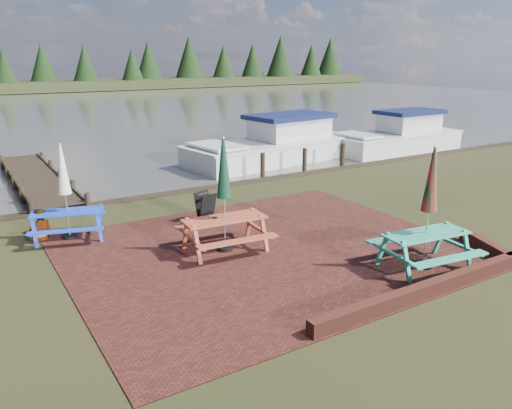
{
  "coord_description": "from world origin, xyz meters",
  "views": [
    {
      "loc": [
        -6.01,
        -8.25,
        4.44
      ],
      "look_at": [
        0.03,
        1.55,
        1.0
      ],
      "focal_mm": 35.0,
      "sensor_mm": 36.0,
      "label": 1
    }
  ],
  "objects": [
    {
      "name": "paving",
      "position": [
        0.0,
        1.0,
        0.01
      ],
      "size": [
        9.0,
        7.5,
        0.02
      ],
      "primitive_type": "cube",
      "color": "#341610",
      "rests_on": "ground"
    },
    {
      "name": "water",
      "position": [
        0.0,
        37.0,
        0.0
      ],
      "size": [
        120.0,
        60.0,
        0.02
      ],
      "primitive_type": "cube",
      "color": "#413D37",
      "rests_on": "ground"
    },
    {
      "name": "jetty",
      "position": [
        -3.5,
        11.28,
        0.11
      ],
      "size": [
        1.76,
        9.08,
        1.0
      ],
      "color": "black",
      "rests_on": "ground"
    },
    {
      "name": "boat_far",
      "position": [
        13.25,
        9.25,
        0.46
      ],
      "size": [
        7.14,
        2.62,
        2.22
      ],
      "rotation": [
        0.0,
        0.0,
        1.59
      ],
      "color": "silver",
      "rests_on": "ground"
    },
    {
      "name": "ground",
      "position": [
        0.0,
        0.0,
        0.0
      ],
      "size": [
        120.0,
        120.0,
        0.0
      ],
      "primitive_type": "plane",
      "color": "black",
      "rests_on": "ground"
    },
    {
      "name": "person",
      "position": [
        -4.43,
        4.57,
        0.81
      ],
      "size": [
        0.65,
        0.49,
        1.61
      ],
      "primitive_type": "imported",
      "rotation": [
        0.0,
        0.0,
        3.33
      ],
      "color": "gray",
      "rests_on": "ground"
    },
    {
      "name": "chalkboard",
      "position": [
        -0.29,
        3.69,
        0.43
      ],
      "size": [
        0.55,
        0.62,
        0.84
      ],
      "rotation": [
        0.0,
        0.0,
        0.27
      ],
      "color": "black",
      "rests_on": "ground"
    },
    {
      "name": "picnic_table_red",
      "position": [
        -0.84,
        1.53,
        0.94
      ],
      "size": [
        2.07,
        1.87,
        2.68
      ],
      "rotation": [
        0.0,
        0.0,
        -0.08
      ],
      "color": "#A9482B",
      "rests_on": "ground"
    },
    {
      "name": "brick_wall",
      "position": [
        2.15,
        -2.42,
        0.15
      ],
      "size": [
        6.21,
        1.79,
        0.3
      ],
      "color": "#4C1E16",
      "rests_on": "ground"
    },
    {
      "name": "picnic_table_blue",
      "position": [
        -3.8,
        4.3,
        0.84
      ],
      "size": [
        2.11,
        1.99,
        2.41
      ],
      "rotation": [
        0.0,
        0.0,
        -0.3
      ],
      "color": "blue",
      "rests_on": "ground"
    },
    {
      "name": "picnic_table_teal",
      "position": [
        2.37,
        -1.62,
        0.93
      ],
      "size": [
        2.11,
        1.92,
        2.65
      ],
      "rotation": [
        0.0,
        0.0,
        -0.13
      ],
      "color": "teal",
      "rests_on": "ground"
    },
    {
      "name": "boat_near",
      "position": [
        6.6,
        10.41,
        0.48
      ],
      "size": [
        8.75,
        3.99,
        2.28
      ],
      "rotation": [
        0.0,
        0.0,
        1.7
      ],
      "color": "silver",
      "rests_on": "ground"
    }
  ]
}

